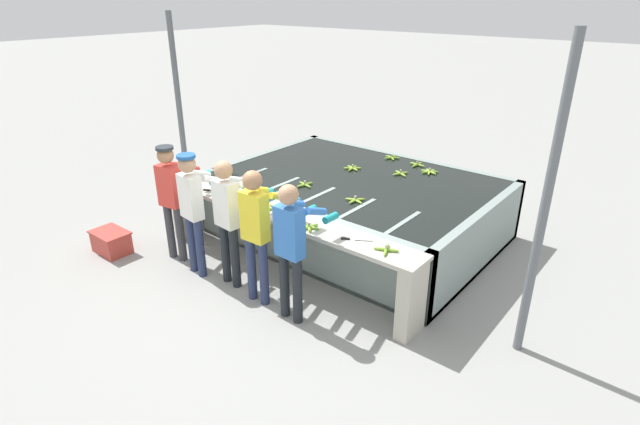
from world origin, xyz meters
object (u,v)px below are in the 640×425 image
Objects in this scene: banana_bunch_floating_3 at (305,185)px; worker_3 at (257,225)px; worker_1 at (194,203)px; worker_2 at (229,212)px; banana_bunch_ledge_1 at (277,207)px; banana_bunch_floating_2 at (401,173)px; banana_bunch_floating_5 at (392,157)px; support_post_right at (544,209)px; banana_bunch_floating_0 at (430,172)px; worker_4 at (292,241)px; knife_0 at (352,239)px; banana_bunch_floating_6 at (417,164)px; support_post_left at (180,118)px; banana_bunch_floating_1 at (355,200)px; worker_0 at (172,192)px; banana_bunch_ledge_2 at (309,227)px; banana_bunch_ledge_0 at (386,250)px; crate at (111,242)px; knife_1 at (211,191)px; banana_bunch_floating_4 at (353,168)px.

worker_3 is at bearing -69.59° from banana_bunch_floating_3.
worker_2 is (0.55, 0.11, -0.01)m from worker_1.
banana_bunch_floating_2 is at bearing 75.48° from banana_bunch_ledge_1.
banana_bunch_ledge_1 is (-0.03, -2.73, 0.00)m from banana_bunch_floating_5.
support_post_right is at bearing 15.96° from worker_1.
worker_1 is 1.10m from worker_3.
banana_bunch_floating_0 is (1.66, 3.16, -0.07)m from worker_1.
worker_4 is 0.68m from knife_0.
banana_bunch_floating_6 is 0.09× the size of support_post_left.
worker_3 is (1.09, 0.04, 0.00)m from worker_1.
banana_bunch_floating_5 is at bearing 107.54° from banana_bunch_floating_1.
worker_0 is at bearing -178.54° from worker_2.
worker_4 is at bearing -72.06° from banana_bunch_ledge_2.
worker_0 reaches higher than banana_bunch_floating_5.
worker_3 is 3.31m from banana_bunch_floating_6.
banana_bunch_floating_2 is at bearing 117.11° from banana_bunch_ledge_0.
worker_3 is at bearing -6.28° from worker_2.
worker_2 is at bearing -158.13° from banana_bunch_ledge_2.
banana_bunch_ledge_1 is at bearing 26.71° from crate.
worker_2 is 2.71m from support_post_left.
banana_bunch_floating_1 is (1.43, 1.52, -0.07)m from worker_1.
banana_bunch_floating_0 is 0.84× the size of knife_1.
banana_bunch_ledge_1 is 2.63m from crate.
banana_bunch_floating_6 is at bearing 112.64° from banana_bunch_ledge_0.
worker_2 reaches higher than banana_bunch_floating_5.
banana_bunch_floating_3 is (-0.55, 1.49, -0.07)m from worker_3.
crate is at bearing -130.62° from banana_bunch_floating_0.
worker_1 is 0.99× the size of worker_3.
worker_0 is 2.76m from banana_bunch_floating_4.
knife_0 is at bearing -54.67° from banana_bunch_floating_4.
worker_2 is 0.63m from banana_bunch_ledge_1.
knife_1 is at bearing 178.01° from banana_bunch_ledge_2.
knife_1 is at bearing -172.48° from support_post_right.
worker_0 reaches higher than banana_bunch_floating_3.
banana_bunch_ledge_1 is (-1.69, 0.10, -0.00)m from banana_bunch_ledge_0.
knife_0 reaches higher than crate.
worker_3 is at bearing -103.00° from banana_bunch_floating_1.
banana_bunch_ledge_0 reaches higher than banana_bunch_floating_4.
banana_bunch_ledge_1 is at bearing 174.80° from knife_0.
banana_bunch_ledge_0 is 0.08× the size of support_post_left.
worker_3 is at bearing 2.35° from worker_1.
banana_bunch_ledge_0 is 0.49× the size of crate.
worker_0 is at bearing 178.90° from worker_3.
worker_0 is at bearing -42.42° from support_post_left.
worker_1 is 5.93× the size of banana_bunch_ledge_1.
support_post_left is (-4.33, 0.66, 0.67)m from banana_bunch_ledge_0.
worker_3 reaches higher than banana_bunch_ledge_1.
banana_bunch_floating_5 is 3.50m from support_post_left.
banana_bunch_floating_3 is at bearing 110.41° from worker_3.
knife_1 is at bearing 120.70° from worker_1.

